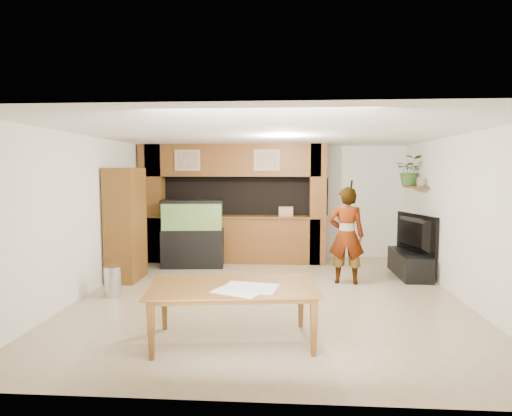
# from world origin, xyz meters

# --- Properties ---
(floor) EXTENTS (6.50, 6.50, 0.00)m
(floor) POSITION_xyz_m (0.00, 0.00, 0.00)
(floor) COLOR tan
(floor) RESTS_ON ground
(ceiling) EXTENTS (6.50, 6.50, 0.00)m
(ceiling) POSITION_xyz_m (0.00, 0.00, 2.60)
(ceiling) COLOR white
(ceiling) RESTS_ON wall_back
(wall_back) EXTENTS (6.00, 0.00, 6.00)m
(wall_back) POSITION_xyz_m (0.00, 3.25, 1.30)
(wall_back) COLOR silver
(wall_back) RESTS_ON floor
(wall_left) EXTENTS (0.00, 6.50, 6.50)m
(wall_left) POSITION_xyz_m (-3.00, 0.00, 1.30)
(wall_left) COLOR silver
(wall_left) RESTS_ON floor
(wall_right) EXTENTS (0.00, 6.50, 6.50)m
(wall_right) POSITION_xyz_m (3.00, 0.00, 1.30)
(wall_right) COLOR silver
(wall_right) RESTS_ON floor
(partition) EXTENTS (4.20, 0.99, 2.60)m
(partition) POSITION_xyz_m (-0.95, 2.64, 1.31)
(partition) COLOR brown
(partition) RESTS_ON floor
(wall_clock) EXTENTS (0.05, 0.25, 0.25)m
(wall_clock) POSITION_xyz_m (-2.97, 1.00, 1.90)
(wall_clock) COLOR black
(wall_clock) RESTS_ON wall_left
(wall_shelf) EXTENTS (0.25, 0.90, 0.04)m
(wall_shelf) POSITION_xyz_m (2.85, 1.95, 1.70)
(wall_shelf) COLOR brown
(wall_shelf) RESTS_ON wall_right
(pantry_cabinet) EXTENTS (0.52, 0.85, 2.08)m
(pantry_cabinet) POSITION_xyz_m (-2.70, 0.84, 1.04)
(pantry_cabinet) COLOR brown
(pantry_cabinet) RESTS_ON floor
(trash_can) EXTENTS (0.27, 0.27, 0.49)m
(trash_can) POSITION_xyz_m (-2.53, -0.24, 0.24)
(trash_can) COLOR #B2B2B7
(trash_can) RESTS_ON floor
(aquarium) EXTENTS (1.28, 0.48, 1.42)m
(aquarium) POSITION_xyz_m (-1.69, 1.95, 0.69)
(aquarium) COLOR black
(aquarium) RESTS_ON floor
(tv_stand) EXTENTS (0.50, 1.38, 0.46)m
(tv_stand) POSITION_xyz_m (2.65, 1.49, 0.23)
(tv_stand) COLOR black
(tv_stand) RESTS_ON floor
(television) EXTENTS (0.52, 1.28, 0.74)m
(television) POSITION_xyz_m (2.65, 1.49, 0.83)
(television) COLOR black
(television) RESTS_ON tv_stand
(photo_frame) EXTENTS (0.05, 0.13, 0.18)m
(photo_frame) POSITION_xyz_m (2.85, 1.69, 1.81)
(photo_frame) COLOR tan
(photo_frame) RESTS_ON wall_shelf
(potted_plant) EXTENTS (0.71, 0.67, 0.62)m
(potted_plant) POSITION_xyz_m (2.82, 2.21, 2.03)
(potted_plant) COLOR #305D25
(potted_plant) RESTS_ON wall_shelf
(person) EXTENTS (0.68, 0.49, 1.74)m
(person) POSITION_xyz_m (1.34, 0.84, 0.87)
(person) COLOR tan
(person) RESTS_ON floor
(microphone) EXTENTS (0.04, 0.10, 0.16)m
(microphone) POSITION_xyz_m (1.39, 0.68, 1.79)
(microphone) COLOR black
(microphone) RESTS_ON person
(dining_table) EXTENTS (2.06, 1.31, 0.68)m
(dining_table) POSITION_xyz_m (-0.36, -1.97, 0.34)
(dining_table) COLOR brown
(dining_table) RESTS_ON floor
(newspaper_a) EXTENTS (0.63, 0.56, 0.01)m
(newspaper_a) POSITION_xyz_m (-0.28, -2.18, 0.69)
(newspaper_a) COLOR silver
(newspaper_a) RESTS_ON dining_table
(newspaper_b) EXTENTS (0.69, 0.56, 0.01)m
(newspaper_b) POSITION_xyz_m (-0.16, -2.04, 0.69)
(newspaper_b) COLOR silver
(newspaper_b) RESTS_ON dining_table
(counter_box) EXTENTS (0.31, 0.21, 0.20)m
(counter_box) POSITION_xyz_m (0.26, 2.45, 1.14)
(counter_box) COLOR #A97C5C
(counter_box) RESTS_ON partition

